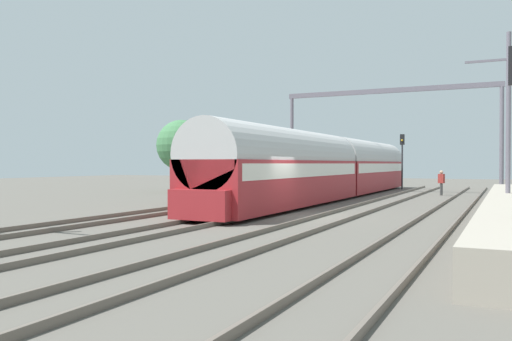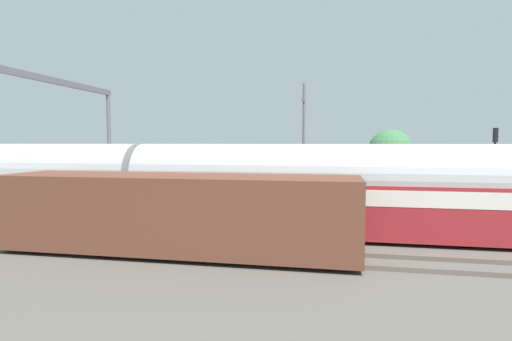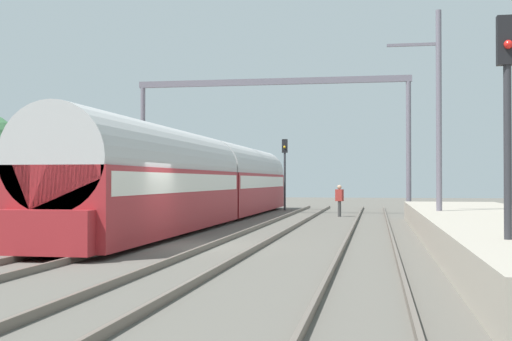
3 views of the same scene
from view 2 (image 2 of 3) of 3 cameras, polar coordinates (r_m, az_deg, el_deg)
ground at (r=20.18m, az=19.33°, el=-7.84°), size 120.00×120.00×0.00m
track_far_west at (r=14.65m, az=22.63°, el=-12.04°), size 1.52×60.00×0.16m
track_west at (r=18.31m, az=20.20°, el=-8.80°), size 1.51×60.00×0.16m
track_east at (r=22.03m, az=18.61°, el=-6.63°), size 1.51×60.00×0.16m
track_far_east at (r=25.78m, az=17.49°, el=-5.09°), size 1.52×60.00×0.16m
platform at (r=29.35m, az=12.78°, el=-3.19°), size 4.40×28.00×0.90m
passenger_train at (r=19.90m, az=-15.85°, el=-2.18°), size 2.93×32.85×3.82m
freight_car at (r=15.11m, az=-10.89°, el=-5.92°), size 2.80×13.00×2.70m
person_crossing at (r=27.97m, az=-21.00°, el=-2.51°), size 0.46×0.38×1.73m
railway_signal_near at (r=29.56m, az=30.47°, el=1.72°), size 0.36×0.30×4.97m
catenary_gantry at (r=25.55m, az=-29.04°, el=7.54°), size 15.90×0.28×7.86m
catenary_pole_east_mid at (r=27.73m, az=6.72°, el=4.13°), size 1.90×0.20×8.00m
tree_east_background at (r=34.37m, az=18.32°, el=2.49°), size 3.59×3.59×5.11m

